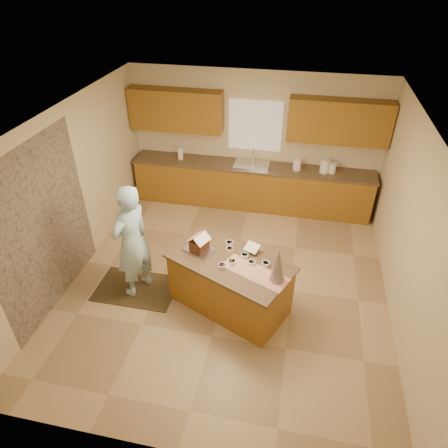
# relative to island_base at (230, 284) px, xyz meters

# --- Properties ---
(floor) EXTENTS (5.50, 5.50, 0.00)m
(floor) POSITION_rel_island_base_xyz_m (-0.13, 0.49, -0.41)
(floor) COLOR tan
(floor) RESTS_ON ground
(ceiling) EXTENTS (5.50, 5.50, 0.00)m
(ceiling) POSITION_rel_island_base_xyz_m (-0.13, 0.49, 2.29)
(ceiling) COLOR silver
(ceiling) RESTS_ON floor
(wall_back) EXTENTS (5.50, 5.50, 0.00)m
(wall_back) POSITION_rel_island_base_xyz_m (-0.13, 3.24, 0.94)
(wall_back) COLOR beige
(wall_back) RESTS_ON floor
(wall_front) EXTENTS (5.50, 5.50, 0.00)m
(wall_front) POSITION_rel_island_base_xyz_m (-0.13, -2.26, 0.94)
(wall_front) COLOR beige
(wall_front) RESTS_ON floor
(wall_left) EXTENTS (5.50, 5.50, 0.00)m
(wall_left) POSITION_rel_island_base_xyz_m (-2.63, 0.49, 0.94)
(wall_left) COLOR beige
(wall_left) RESTS_ON floor
(wall_right) EXTENTS (5.50, 5.50, 0.00)m
(wall_right) POSITION_rel_island_base_xyz_m (2.37, 0.49, 0.94)
(wall_right) COLOR beige
(wall_right) RESTS_ON floor
(stone_accent) EXTENTS (0.00, 2.50, 2.50)m
(stone_accent) POSITION_rel_island_base_xyz_m (-2.61, -0.31, 0.84)
(stone_accent) COLOR gray
(stone_accent) RESTS_ON wall_left
(window_curtain) EXTENTS (1.05, 0.03, 1.00)m
(window_curtain) POSITION_rel_island_base_xyz_m (-0.13, 3.21, 1.24)
(window_curtain) COLOR white
(window_curtain) RESTS_ON wall_back
(back_counter_base) EXTENTS (4.80, 0.60, 0.88)m
(back_counter_base) POSITION_rel_island_base_xyz_m (-0.13, 2.94, 0.03)
(back_counter_base) COLOR brown
(back_counter_base) RESTS_ON floor
(back_counter_top) EXTENTS (4.85, 0.63, 0.04)m
(back_counter_top) POSITION_rel_island_base_xyz_m (-0.13, 2.94, 0.49)
(back_counter_top) COLOR brown
(back_counter_top) RESTS_ON back_counter_base
(upper_cabinet_left) EXTENTS (1.85, 0.35, 0.80)m
(upper_cabinet_left) POSITION_rel_island_base_xyz_m (-1.68, 3.06, 1.49)
(upper_cabinet_left) COLOR brown
(upper_cabinet_left) RESTS_ON wall_back
(upper_cabinet_right) EXTENTS (1.85, 0.35, 0.80)m
(upper_cabinet_right) POSITION_rel_island_base_xyz_m (1.42, 3.06, 1.49)
(upper_cabinet_right) COLOR brown
(upper_cabinet_right) RESTS_ON wall_back
(sink) EXTENTS (0.70, 0.45, 0.12)m
(sink) POSITION_rel_island_base_xyz_m (-0.13, 2.94, 0.48)
(sink) COLOR silver
(sink) RESTS_ON back_counter_top
(faucet) EXTENTS (0.03, 0.03, 0.28)m
(faucet) POSITION_rel_island_base_xyz_m (-0.13, 3.12, 0.65)
(faucet) COLOR silver
(faucet) RESTS_ON back_counter_top
(island_base) EXTENTS (1.87, 1.45, 0.82)m
(island_base) POSITION_rel_island_base_xyz_m (0.00, 0.00, 0.00)
(island_base) COLOR brown
(island_base) RESTS_ON floor
(island_top) EXTENTS (1.97, 1.55, 0.04)m
(island_top) POSITION_rel_island_base_xyz_m (-0.00, 0.00, 0.43)
(island_top) COLOR brown
(island_top) RESTS_ON island_base
(table_runner) EXTENTS (0.99, 0.69, 0.01)m
(table_runner) POSITION_rel_island_base_xyz_m (0.38, -0.17, 0.45)
(table_runner) COLOR #A5270B
(table_runner) RESTS_ON island_top
(baking_tray) EXTENTS (0.52, 0.46, 0.02)m
(baking_tray) POSITION_rel_island_base_xyz_m (-0.49, 0.17, 0.46)
(baking_tray) COLOR silver
(baking_tray) RESTS_ON island_top
(cookbook) EXTENTS (0.25, 0.23, 0.09)m
(cookbook) POSITION_rel_island_base_xyz_m (0.27, 0.27, 0.53)
(cookbook) COLOR white
(cookbook) RESTS_ON island_top
(tinsel_tree) EXTENTS (0.27, 0.27, 0.51)m
(tinsel_tree) POSITION_rel_island_base_xyz_m (0.68, -0.26, 0.70)
(tinsel_tree) COLOR #BBB9C6
(tinsel_tree) RESTS_ON island_top
(rug) EXTENTS (1.26, 0.82, 0.01)m
(rug) POSITION_rel_island_base_xyz_m (-1.53, 0.04, -0.40)
(rug) COLOR black
(rug) RESTS_ON floor
(boy) EXTENTS (0.66, 0.79, 1.85)m
(boy) POSITION_rel_island_base_xyz_m (-1.48, 0.04, 0.53)
(boy) COLOR #ABD9F3
(boy) RESTS_ON rug
(canister_a) EXTENTS (0.16, 0.16, 0.22)m
(canister_a) POSITION_rel_island_base_xyz_m (0.76, 2.94, 0.62)
(canister_a) COLOR white
(canister_a) RESTS_ON back_counter_top
(canister_b) EXTENTS (0.18, 0.18, 0.26)m
(canister_b) POSITION_rel_island_base_xyz_m (1.29, 2.94, 0.64)
(canister_b) COLOR white
(canister_b) RESTS_ON back_counter_top
(canister_c) EXTENTS (0.14, 0.14, 0.20)m
(canister_c) POSITION_rel_island_base_xyz_m (1.44, 2.94, 0.61)
(canister_c) COLOR white
(canister_c) RESTS_ON back_counter_top
(paper_towel) EXTENTS (0.11, 0.11, 0.24)m
(paper_towel) POSITION_rel_island_base_xyz_m (-1.61, 2.94, 0.63)
(paper_towel) COLOR white
(paper_towel) RESTS_ON back_counter_top
(gingerbread_house) EXTENTS (0.34, 0.34, 0.26)m
(gingerbread_house) POSITION_rel_island_base_xyz_m (-0.49, 0.17, 0.57)
(gingerbread_house) COLOR #582817
(gingerbread_house) RESTS_ON baking_tray
(candy_bowls) EXTENTS (0.70, 0.64, 0.05)m
(candy_bowls) POSITION_rel_island_base_xyz_m (0.12, 0.08, 0.47)
(candy_bowls) COLOR green
(candy_bowls) RESTS_ON island_top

